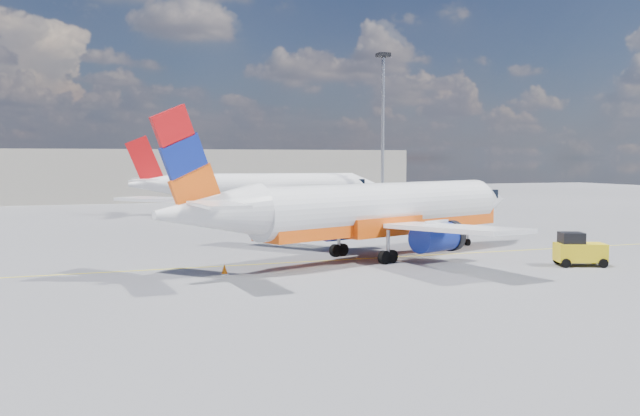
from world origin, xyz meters
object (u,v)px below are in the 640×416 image
object	(u,v)px
second_jet	(263,188)
traffic_cone	(224,269)
gse_tug	(579,250)
main_jet	(372,211)

from	to	relation	value
second_jet	traffic_cone	distance (m)	44.64
gse_tug	traffic_cone	xyz separation A→B (m)	(-21.24, 4.45, -0.70)
gse_tug	second_jet	bearing A→B (deg)	119.44
main_jet	second_jet	world-z (taller)	main_jet
gse_tug	traffic_cone	bearing A→B (deg)	-171.05
traffic_cone	second_jet	bearing A→B (deg)	71.51
main_jet	traffic_cone	distance (m)	11.40
main_jet	gse_tug	bearing A→B (deg)	-56.33
main_jet	gse_tug	distance (m)	13.13
traffic_cone	gse_tug	bearing A→B (deg)	-11.82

